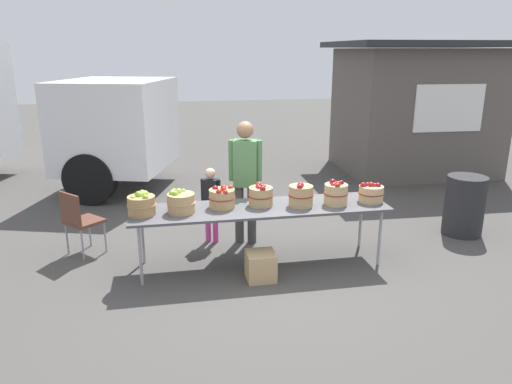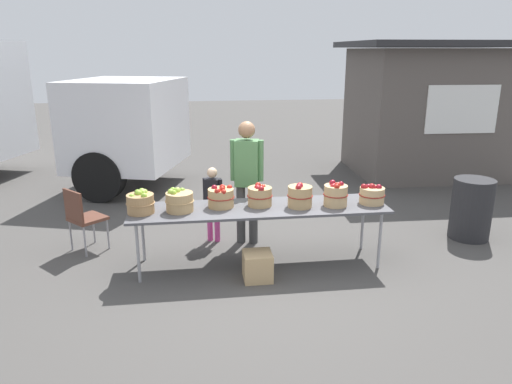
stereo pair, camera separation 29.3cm
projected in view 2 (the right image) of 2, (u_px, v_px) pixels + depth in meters
The scene contains 15 objects.
ground_plane at pixel (259, 264), 5.96m from camera, with size 40.00×40.00×0.00m, color #474442.
market_table at pixel (259, 210), 5.76m from camera, with size 3.10×0.76×0.75m.
apple_basket_green_0 at pixel (141, 202), 5.51m from camera, with size 0.33×0.33×0.27m.
apple_basket_green_1 at pixel (179, 201), 5.57m from camera, with size 0.34×0.34×0.28m.
apple_basket_red_0 at pixel (221, 197), 5.72m from camera, with size 0.33×0.33×0.28m.
apple_basket_red_1 at pixel (260, 196), 5.76m from camera, with size 0.31×0.31×0.28m.
apple_basket_red_2 at pixel (300, 196), 5.72m from camera, with size 0.31×0.31×0.30m.
apple_basket_red_3 at pixel (336, 195), 5.76m from camera, with size 0.30×0.30×0.31m.
apple_basket_red_4 at pixel (372, 194), 5.86m from camera, with size 0.32×0.32×0.25m.
vendor_adult at pixel (247, 173), 6.35m from camera, with size 0.44×0.29×1.68m.
child_customer at pixel (213, 198), 6.51m from camera, with size 0.26×0.20×1.05m.
food_kiosk at pixel (429, 108), 10.08m from camera, with size 3.59×3.01×2.74m.
folding_chair at pixel (82, 215), 6.19m from camera, with size 0.57×0.57×0.86m.
trash_barrel at pixel (471, 209), 6.68m from camera, with size 0.55×0.55×0.86m, color #262628.
produce_crate at pixel (258, 266), 5.52m from camera, with size 0.33×0.33×0.33m, color tan.
Camera 2 is at (-0.77, -5.40, 2.57)m, focal length 33.43 mm.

